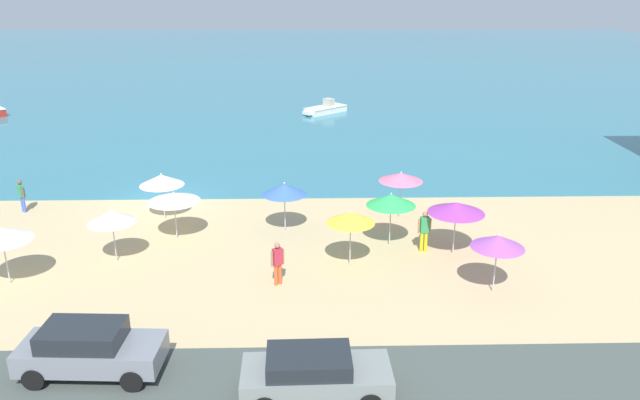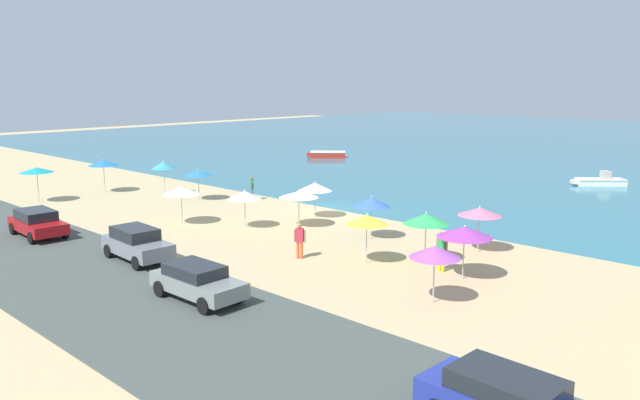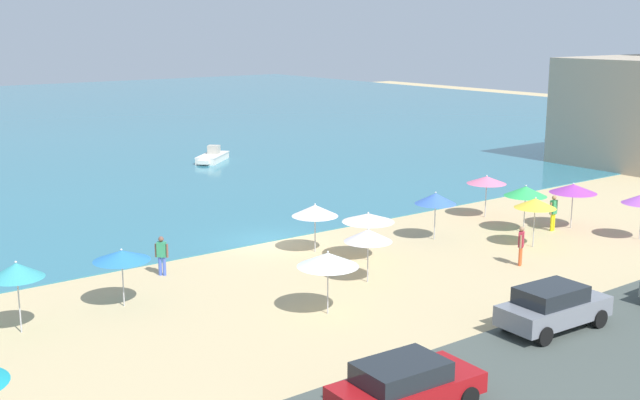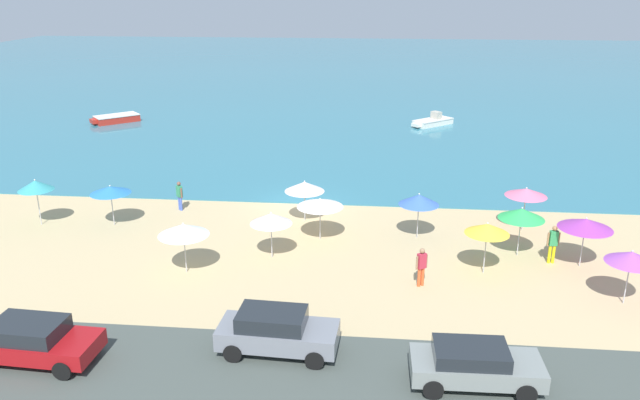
{
  "view_description": "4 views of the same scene",
  "coord_description": "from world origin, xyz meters",
  "px_view_note": "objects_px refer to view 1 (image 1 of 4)",
  "views": [
    {
      "loc": [
        7.57,
        -30.78,
        10.97
      ],
      "look_at": [
        8.18,
        -3.99,
        1.35
      ],
      "focal_mm": 35.0,
      "sensor_mm": 36.0,
      "label": 1
    },
    {
      "loc": [
        26.84,
        -29.77,
        8.33
      ],
      "look_at": [
        2.98,
        -4.57,
        1.67
      ],
      "focal_mm": 35.0,
      "sensor_mm": 36.0,
      "label": 2
    },
    {
      "loc": [
        -20.36,
        -30.74,
        10.1
      ],
      "look_at": [
        4.34,
        1.77,
        1.16
      ],
      "focal_mm": 45.0,
      "sensor_mm": 36.0,
      "label": 3
    },
    {
      "loc": [
        4.54,
        -33.49,
        12.11
      ],
      "look_at": [
        1.56,
        -2.88,
        1.29
      ],
      "focal_mm": 35.0,
      "sensor_mm": 36.0,
      "label": 4
    }
  ],
  "objects_px": {
    "beach_umbrella_8": "(1,234)",
    "beach_umbrella_11": "(162,180)",
    "bather_1": "(22,194)",
    "beach_umbrella_13": "(284,189)",
    "beach_umbrella_1": "(112,217)",
    "beach_umbrella_2": "(456,208)",
    "bather_0": "(424,229)",
    "beach_umbrella_6": "(351,218)",
    "beach_umbrella_12": "(391,200)",
    "bather_2": "(278,261)",
    "skiff_nearshore": "(325,109)",
    "beach_umbrella_3": "(174,197)",
    "parked_car_3": "(89,349)",
    "parked_car_0": "(314,374)",
    "beach_umbrella_4": "(401,177)",
    "beach_umbrella_5": "(498,242)"
  },
  "relations": [
    {
      "from": "beach_umbrella_1",
      "to": "parked_car_3",
      "type": "xyz_separation_m",
      "value": [
        1.51,
        -7.78,
        -1.07
      ]
    },
    {
      "from": "bather_2",
      "to": "skiff_nearshore",
      "type": "height_order",
      "value": "bather_2"
    },
    {
      "from": "skiff_nearshore",
      "to": "beach_umbrella_8",
      "type": "bearing_deg",
      "value": -112.75
    },
    {
      "from": "beach_umbrella_13",
      "to": "beach_umbrella_8",
      "type": "bearing_deg",
      "value": -154.5
    },
    {
      "from": "beach_umbrella_13",
      "to": "bather_2",
      "type": "height_order",
      "value": "beach_umbrella_13"
    },
    {
      "from": "skiff_nearshore",
      "to": "bather_2",
      "type": "bearing_deg",
      "value": -95.05
    },
    {
      "from": "beach_umbrella_12",
      "to": "parked_car_3",
      "type": "relative_size",
      "value": 0.58
    },
    {
      "from": "beach_umbrella_11",
      "to": "bather_0",
      "type": "bearing_deg",
      "value": -19.5
    },
    {
      "from": "beach_umbrella_12",
      "to": "beach_umbrella_13",
      "type": "distance_m",
      "value": 4.86
    },
    {
      "from": "beach_umbrella_5",
      "to": "bather_2",
      "type": "xyz_separation_m",
      "value": [
        -7.96,
        0.73,
        -1.04
      ]
    },
    {
      "from": "beach_umbrella_4",
      "to": "beach_umbrella_13",
      "type": "distance_m",
      "value": 5.69
    },
    {
      "from": "beach_umbrella_6",
      "to": "parked_car_3",
      "type": "distance_m",
      "value": 10.77
    },
    {
      "from": "beach_umbrella_12",
      "to": "parked_car_3",
      "type": "bearing_deg",
      "value": -137.25
    },
    {
      "from": "parked_car_0",
      "to": "skiff_nearshore",
      "type": "height_order",
      "value": "parked_car_0"
    },
    {
      "from": "bather_1",
      "to": "bather_0",
      "type": "bearing_deg",
      "value": -15.26
    },
    {
      "from": "beach_umbrella_3",
      "to": "parked_car_0",
      "type": "xyz_separation_m",
      "value": [
        5.97,
        -11.36,
        -1.12
      ]
    },
    {
      "from": "beach_umbrella_2",
      "to": "parked_car_3",
      "type": "xyz_separation_m",
      "value": [
        -12.43,
        -8.19,
        -1.18
      ]
    },
    {
      "from": "beach_umbrella_6",
      "to": "beach_umbrella_13",
      "type": "relative_size",
      "value": 1.02
    },
    {
      "from": "beach_umbrella_1",
      "to": "beach_umbrella_8",
      "type": "xyz_separation_m",
      "value": [
        -3.49,
        -1.89,
        0.08
      ]
    },
    {
      "from": "skiff_nearshore",
      "to": "beach_umbrella_11",
      "type": "bearing_deg",
      "value": -109.36
    },
    {
      "from": "beach_umbrella_11",
      "to": "beach_umbrella_2",
      "type": "bearing_deg",
      "value": -18.65
    },
    {
      "from": "beach_umbrella_4",
      "to": "parked_car_3",
      "type": "relative_size",
      "value": 0.55
    },
    {
      "from": "beach_umbrella_3",
      "to": "beach_umbrella_4",
      "type": "relative_size",
      "value": 1.0
    },
    {
      "from": "beach_umbrella_2",
      "to": "bather_0",
      "type": "bearing_deg",
      "value": 169.96
    },
    {
      "from": "beach_umbrella_8",
      "to": "beach_umbrella_11",
      "type": "height_order",
      "value": "beach_umbrella_8"
    },
    {
      "from": "beach_umbrella_4",
      "to": "beach_umbrella_5",
      "type": "relative_size",
      "value": 1.0
    },
    {
      "from": "beach_umbrella_11",
      "to": "bather_2",
      "type": "relative_size",
      "value": 1.31
    },
    {
      "from": "beach_umbrella_1",
      "to": "beach_umbrella_6",
      "type": "relative_size",
      "value": 0.95
    },
    {
      "from": "beach_umbrella_2",
      "to": "bather_1",
      "type": "bearing_deg",
      "value": 165.05
    },
    {
      "from": "bather_1",
      "to": "beach_umbrella_13",
      "type": "bearing_deg",
      "value": -11.96
    },
    {
      "from": "beach_umbrella_2",
      "to": "beach_umbrella_3",
      "type": "height_order",
      "value": "beach_umbrella_2"
    },
    {
      "from": "beach_umbrella_1",
      "to": "skiff_nearshore",
      "type": "xyz_separation_m",
      "value": [
        9.46,
        29.0,
        -1.55
      ]
    },
    {
      "from": "beach_umbrella_3",
      "to": "beach_umbrella_12",
      "type": "xyz_separation_m",
      "value": [
        9.36,
        -1.0,
        0.16
      ]
    },
    {
      "from": "beach_umbrella_3",
      "to": "bather_2",
      "type": "xyz_separation_m",
      "value": [
        4.69,
        -4.57,
        -0.95
      ]
    },
    {
      "from": "parked_car_0",
      "to": "beach_umbrella_8",
      "type": "bearing_deg",
      "value": 148.16
    },
    {
      "from": "beach_umbrella_1",
      "to": "beach_umbrella_3",
      "type": "relative_size",
      "value": 0.98
    },
    {
      "from": "beach_umbrella_12",
      "to": "bather_2",
      "type": "relative_size",
      "value": 1.39
    },
    {
      "from": "beach_umbrella_3",
      "to": "beach_umbrella_11",
      "type": "distance_m",
      "value": 2.67
    },
    {
      "from": "bather_1",
      "to": "bather_2",
      "type": "relative_size",
      "value": 0.97
    },
    {
      "from": "beach_umbrella_1",
      "to": "beach_umbrella_6",
      "type": "height_order",
      "value": "beach_umbrella_6"
    },
    {
      "from": "bather_1",
      "to": "parked_car_0",
      "type": "relative_size",
      "value": 0.4
    },
    {
      "from": "beach_umbrella_11",
      "to": "skiff_nearshore",
      "type": "bearing_deg",
      "value": 70.64
    },
    {
      "from": "bather_1",
      "to": "parked_car_0",
      "type": "height_order",
      "value": "bather_1"
    },
    {
      "from": "beach_umbrella_2",
      "to": "beach_umbrella_12",
      "type": "distance_m",
      "value": 2.73
    },
    {
      "from": "beach_umbrella_2",
      "to": "beach_umbrella_8",
      "type": "distance_m",
      "value": 17.58
    },
    {
      "from": "beach_umbrella_13",
      "to": "parked_car_0",
      "type": "bearing_deg",
      "value": -84.47
    },
    {
      "from": "beach_umbrella_2",
      "to": "beach_umbrella_3",
      "type": "xyz_separation_m",
      "value": [
        -11.92,
        1.93,
        -0.14
      ]
    },
    {
      "from": "beach_umbrella_8",
      "to": "beach_umbrella_11",
      "type": "relative_size",
      "value": 1.03
    },
    {
      "from": "bather_1",
      "to": "bather_2",
      "type": "xyz_separation_m",
      "value": [
        12.88,
        -8.01,
        0.03
      ]
    },
    {
      "from": "beach_umbrella_3",
      "to": "bather_1",
      "type": "height_order",
      "value": "beach_umbrella_3"
    }
  ]
}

